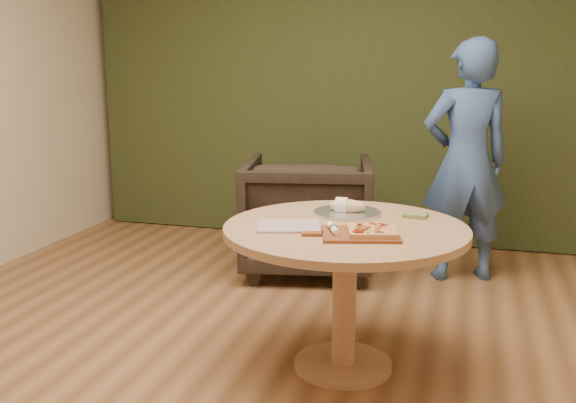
% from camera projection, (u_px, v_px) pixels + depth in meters
% --- Properties ---
extents(room_shell, '(5.04, 6.04, 2.84)m').
position_uv_depth(room_shell, '(245.00, 94.00, 2.73)').
color(room_shell, '#9D693E').
rests_on(room_shell, ground).
extents(curtain, '(4.80, 0.14, 2.78)m').
position_uv_depth(curtain, '(360.00, 79.00, 5.46)').
color(curtain, '#2A3417').
rests_on(curtain, ground).
extents(pedestal_table, '(1.20, 1.20, 0.75)m').
position_uv_depth(pedestal_table, '(345.00, 253.00, 3.17)').
color(pedestal_table, tan).
rests_on(pedestal_table, ground).
extents(pizza_paddle, '(0.47, 0.36, 0.01)m').
position_uv_depth(pizza_paddle, '(358.00, 234.00, 2.96)').
color(pizza_paddle, brown).
rests_on(pizza_paddle, pedestal_table).
extents(flatbread_pizza, '(0.27, 0.27, 0.04)m').
position_uv_depth(flatbread_pizza, '(372.00, 230.00, 2.95)').
color(flatbread_pizza, tan).
rests_on(flatbread_pizza, pizza_paddle).
extents(cutlery_roll, '(0.10, 0.19, 0.03)m').
position_uv_depth(cutlery_roll, '(333.00, 228.00, 2.97)').
color(cutlery_roll, white).
rests_on(cutlery_roll, pizza_paddle).
extents(newspaper, '(0.36, 0.32, 0.01)m').
position_uv_depth(newspaper, '(289.00, 226.00, 3.12)').
color(newspaper, beige).
rests_on(newspaper, pedestal_table).
extents(serving_tray, '(0.36, 0.36, 0.02)m').
position_uv_depth(serving_tray, '(347.00, 213.00, 3.38)').
color(serving_tray, silver).
rests_on(serving_tray, pedestal_table).
extents(bread_roll, '(0.19, 0.09, 0.09)m').
position_uv_depth(bread_roll, '(346.00, 206.00, 3.38)').
color(bread_roll, '#DABF85').
rests_on(bread_roll, serving_tray).
extents(green_packet, '(0.13, 0.11, 0.02)m').
position_uv_depth(green_packet, '(415.00, 215.00, 3.32)').
color(green_packet, '#51622C').
rests_on(green_packet, pedestal_table).
extents(armchair, '(1.07, 1.02, 0.94)m').
position_uv_depth(armchair, '(308.00, 209.00, 4.75)').
color(armchair, black).
rests_on(armchair, ground).
extents(person_standing, '(0.73, 0.60, 1.71)m').
position_uv_depth(person_standing, '(466.00, 162.00, 4.50)').
color(person_standing, '#3B5C97').
rests_on(person_standing, ground).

